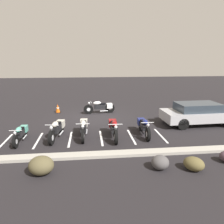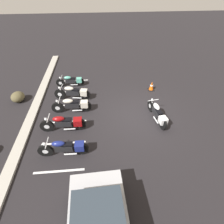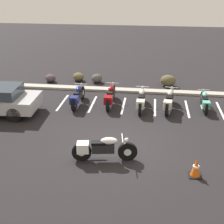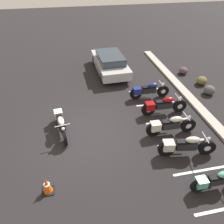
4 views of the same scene
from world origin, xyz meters
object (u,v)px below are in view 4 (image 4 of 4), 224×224
Objects in this scene: car_silver at (110,62)px; motorcycle_white_featured at (61,123)px; parked_bike_3 at (184,146)px; landscape_rock_0 at (209,90)px; landscape_rock_2 at (183,70)px; landscape_rock_3 at (202,81)px; parked_bike_4 at (216,180)px; parked_bike_2 at (169,125)px; traffic_cone at (47,186)px; parked_bike_0 at (148,90)px; parked_bike_1 at (162,105)px.

motorcycle_white_featured is at bearing 147.25° from car_silver.
parked_bike_3 is (2.42, 4.65, 0.01)m from motorcycle_white_featured.
landscape_rock_0 is 2.75m from landscape_rock_2.
landscape_rock_2 is 0.92× the size of landscape_rock_3.
parked_bike_4 is 7.65m from landscape_rock_3.
parked_bike_2 is (1.14, 4.58, 0.01)m from motorcycle_white_featured.
landscape_rock_3 is 10.68m from traffic_cone.
parked_bike_3 reaches higher than parked_bike_0.
traffic_cone is at bearing 154.13° from car_silver.
landscape_rock_0 is (-1.25, 3.37, -0.23)m from parked_bike_1.
parked_bike_0 is 0.96× the size of parked_bike_1.
parked_bike_4 reaches higher than landscape_rock_3.
car_silver reaches higher than traffic_cone.
parked_bike_4 is (4.41, 0.09, -0.08)m from parked_bike_1.
motorcycle_white_featured reaches higher than landscape_rock_2.
motorcycle_white_featured is 6.46m from car_silver.
parked_bike_0 is 3.56× the size of landscape_rock_0.
car_silver is at bearing 100.47° from parked_bike_4.
landscape_rock_3 is (2.80, 5.15, -0.44)m from car_silver.
parked_bike_0 is 3.03× the size of landscape_rock_3.
parked_bike_1 is at bearing 91.84° from parked_bike_4.
landscape_rock_2 is 1.07× the size of traffic_cone.
parked_bike_2 is 5.44m from traffic_cone.
parked_bike_3 is 3.10× the size of landscape_rock_3.
motorcycle_white_featured is 0.97× the size of parked_bike_3.
parked_bike_2 reaches higher than parked_bike_4.
traffic_cone reaches higher than landscape_rock_0.
parked_bike_3 is at bearing -89.10° from parked_bike_0.
parked_bike_4 reaches higher than traffic_cone.
parked_bike_4 is 5.56m from traffic_cone.
motorcycle_white_featured is at bearing 141.31° from parked_bike_4.
motorcycle_white_featured is 4.72m from parked_bike_2.
parked_bike_2 is at bearing -100.22° from parked_bike_1.
car_silver reaches higher than parked_bike_0.
parked_bike_2 is 2.95m from parked_bike_4.
parked_bike_2 is 1.00× the size of parked_bike_3.
traffic_cone is at bearing -61.91° from landscape_rock_0.
parked_bike_2 reaches higher than landscape_rock_2.
car_silver reaches higher than parked_bike_2.
parked_bike_0 reaches higher than motorcycle_white_featured.
car_silver is 6.34m from landscape_rock_0.
landscape_rock_2 is at bearing 130.94° from traffic_cone.
car_silver is at bearing 111.88° from parked_bike_0.
traffic_cone is at bearing -158.02° from parked_bike_2.
car_silver is at bearing -104.37° from landscape_rock_2.
landscape_rock_2 is at bearing -106.43° from car_silver.
parked_bike_4 is at bearing 79.68° from traffic_cone.
parked_bike_2 is 0.52× the size of car_silver.
parked_bike_4 is at bearing -70.33° from parked_bike_3.
parked_bike_2 is 6.48m from landscape_rock_2.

